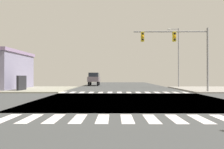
% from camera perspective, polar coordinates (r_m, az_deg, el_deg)
% --- Properties ---
extents(ground, '(90.00, 90.00, 0.05)m').
position_cam_1_polar(ground, '(16.58, 5.06, -6.56)').
color(ground, '#3D3F3F').
extents(sidewalk_corner_nw, '(12.00, 12.00, 0.14)m').
position_cam_1_polar(sidewalk_corner_nw, '(30.81, -21.77, -3.49)').
color(sidewalk_corner_nw, gray).
rests_on(sidewalk_corner_nw, ground).
extents(crosswalk_near, '(13.50, 2.00, 0.01)m').
position_cam_1_polar(crosswalk_near, '(9.36, 7.00, -11.20)').
color(crosswalk_near, white).
rests_on(crosswalk_near, ground).
extents(crosswalk_far, '(13.50, 2.00, 0.01)m').
position_cam_1_polar(crosswalk_far, '(23.83, 3.11, -4.60)').
color(crosswalk_far, white).
rests_on(crosswalk_far, ground).
extents(traffic_signal_mast, '(7.95, 0.55, 6.88)m').
position_cam_1_polar(traffic_signal_mast, '(24.84, 16.80, 7.44)').
color(traffic_signal_mast, gray).
rests_on(traffic_signal_mast, ground).
extents(street_lamp, '(1.78, 0.32, 8.87)m').
position_cam_1_polar(street_lamp, '(34.69, 16.33, 5.40)').
color(street_lamp, gray).
rests_on(street_lamp, ground).
extents(suv_farside_2, '(1.96, 4.60, 2.34)m').
position_cam_1_polar(suv_farside_2, '(40.51, -4.63, -0.88)').
color(suv_farside_2, black).
rests_on(suv_farside_2, ground).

